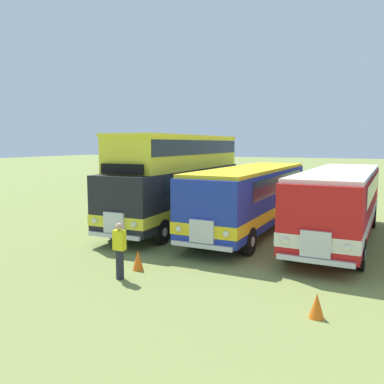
{
  "coord_description": "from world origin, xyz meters",
  "views": [
    {
      "loc": [
        -4.57,
        -17.52,
        4.08
      ],
      "look_at": [
        -12.54,
        0.07,
        1.72
      ],
      "focal_mm": 37.21,
      "sensor_mm": 36.0,
      "label": 1
    }
  ],
  "objects_px": {
    "bus_second_in_row": "(252,194)",
    "marshal_person": "(120,250)",
    "bus_first_in_row": "(179,176)",
    "bus_third_in_row": "(340,199)",
    "cone_near_end": "(138,260)",
    "cone_far_end": "(317,306)"
  },
  "relations": [
    {
      "from": "bus_second_in_row",
      "to": "cone_far_end",
      "type": "relative_size",
      "value": 17.94
    },
    {
      "from": "cone_near_end",
      "to": "cone_far_end",
      "type": "height_order",
      "value": "cone_near_end"
    },
    {
      "from": "bus_first_in_row",
      "to": "bus_third_in_row",
      "type": "relative_size",
      "value": 1.0
    },
    {
      "from": "bus_third_in_row",
      "to": "cone_far_end",
      "type": "bearing_deg",
      "value": -88.99
    },
    {
      "from": "bus_first_in_row",
      "to": "cone_near_end",
      "type": "relative_size",
      "value": 16.93
    },
    {
      "from": "cone_near_end",
      "to": "marshal_person",
      "type": "height_order",
      "value": "marshal_person"
    },
    {
      "from": "bus_first_in_row",
      "to": "marshal_person",
      "type": "bearing_deg",
      "value": -76.21
    },
    {
      "from": "bus_first_in_row",
      "to": "cone_near_end",
      "type": "height_order",
      "value": "bus_first_in_row"
    },
    {
      "from": "bus_third_in_row",
      "to": "marshal_person",
      "type": "xyz_separation_m",
      "value": [
        -5.64,
        -7.84,
        -0.87
      ]
    },
    {
      "from": "bus_first_in_row",
      "to": "marshal_person",
      "type": "relative_size",
      "value": 6.4
    },
    {
      "from": "bus_second_in_row",
      "to": "cone_far_end",
      "type": "xyz_separation_m",
      "value": [
        3.96,
        -8.29,
        -1.45
      ]
    },
    {
      "from": "bus_third_in_row",
      "to": "cone_near_end",
      "type": "distance_m",
      "value": 8.99
    },
    {
      "from": "bus_first_in_row",
      "to": "bus_second_in_row",
      "type": "bearing_deg",
      "value": -3.41
    },
    {
      "from": "cone_near_end",
      "to": "bus_first_in_row",
      "type": "bearing_deg",
      "value": 105.84
    },
    {
      "from": "bus_second_in_row",
      "to": "marshal_person",
      "type": "bearing_deg",
      "value": -102.96
    },
    {
      "from": "bus_second_in_row",
      "to": "marshal_person",
      "type": "height_order",
      "value": "bus_second_in_row"
    },
    {
      "from": "cone_near_end",
      "to": "cone_far_end",
      "type": "xyz_separation_m",
      "value": [
        5.74,
        -1.33,
        -0.02
      ]
    },
    {
      "from": "cone_near_end",
      "to": "cone_far_end",
      "type": "bearing_deg",
      "value": -13.0
    },
    {
      "from": "cone_far_end",
      "to": "marshal_person",
      "type": "height_order",
      "value": "marshal_person"
    },
    {
      "from": "bus_second_in_row",
      "to": "marshal_person",
      "type": "distance_m",
      "value": 8.17
    },
    {
      "from": "bus_first_in_row",
      "to": "cone_near_end",
      "type": "distance_m",
      "value": 7.78
    },
    {
      "from": "bus_first_in_row",
      "to": "cone_far_end",
      "type": "relative_size",
      "value": 18.32
    }
  ]
}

